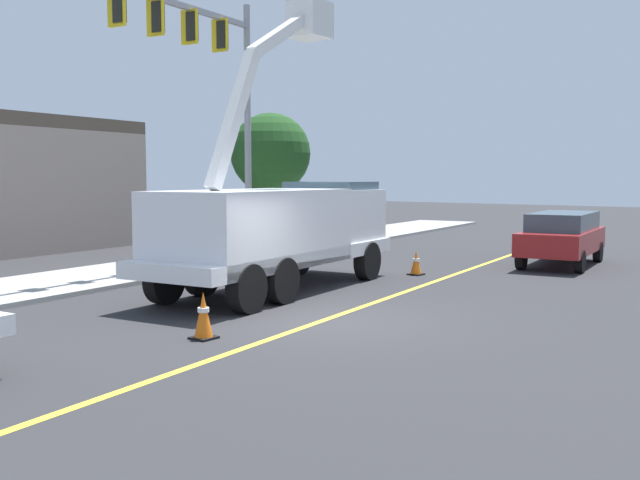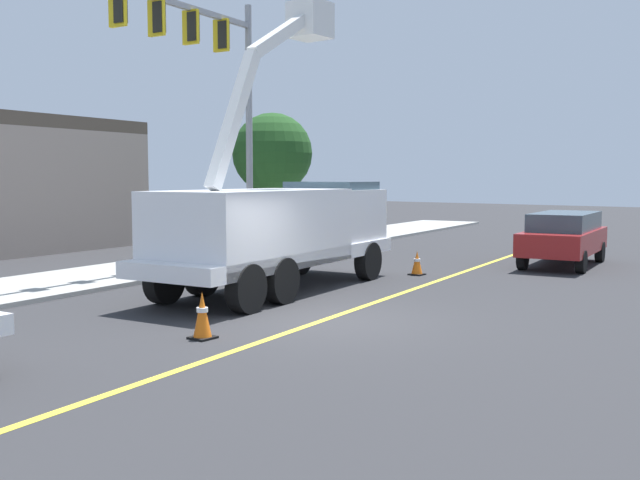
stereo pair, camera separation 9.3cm
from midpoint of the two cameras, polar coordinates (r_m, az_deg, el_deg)
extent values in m
plane|color=#2D2D30|center=(14.27, 0.14, -6.39)|extent=(120.00, 120.00, 0.00)
cube|color=#9E9E99|center=(19.67, -21.35, -3.39)|extent=(59.98, 11.01, 0.12)
cube|color=yellow|center=(14.27, 0.14, -6.37)|extent=(49.63, 6.36, 0.01)
cube|color=white|center=(17.81, -3.69, -1.18)|extent=(8.45, 3.50, 0.36)
cube|color=white|center=(19.98, 0.46, 1.72)|extent=(2.90, 2.66, 1.60)
cube|color=#384C56|center=(20.12, 0.75, 3.74)|extent=(2.05, 2.31, 0.64)
cube|color=white|center=(16.94, -5.55, 0.93)|extent=(5.52, 3.13, 1.80)
cube|color=white|center=(16.32, -7.07, 9.52)|extent=(1.73, 0.41, 3.20)
cube|color=white|center=(18.13, -3.13, 16.10)|extent=(2.52, 0.48, 1.55)
cube|color=white|center=(19.19, -0.98, 17.03)|extent=(0.90, 0.90, 0.90)
cylinder|color=black|center=(20.86, -1.90, -1.31)|extent=(1.07, 0.47, 1.04)
cylinder|color=black|center=(19.77, 3.65, -1.67)|extent=(1.07, 0.47, 1.04)
cylinder|color=black|center=(17.34, -9.50, -2.67)|extent=(1.07, 0.47, 1.04)
cylinder|color=black|center=(16.02, -3.25, -3.25)|extent=(1.07, 0.47, 1.04)
cylinder|color=black|center=(16.36, -12.42, -3.18)|extent=(1.07, 0.47, 1.04)
cylinder|color=black|center=(14.95, -6.01, -3.86)|extent=(1.07, 0.47, 1.04)
cube|color=maroon|center=(24.11, 18.53, -0.07)|extent=(5.00, 2.48, 0.70)
cube|color=#384C56|center=(24.21, 18.64, 1.37)|extent=(3.64, 2.09, 0.60)
cylinder|color=black|center=(22.40, 19.81, -1.63)|extent=(0.70, 0.32, 0.68)
cylinder|color=black|center=(22.76, 15.57, -1.42)|extent=(0.70, 0.32, 0.68)
cylinder|color=black|center=(25.60, 21.10, -0.87)|extent=(0.70, 0.32, 0.68)
cylinder|color=black|center=(25.92, 17.37, -0.70)|extent=(0.70, 0.32, 0.68)
cube|color=black|center=(12.84, -9.42, -7.66)|extent=(0.40, 0.40, 0.04)
cone|color=orange|center=(12.75, -9.44, -5.84)|extent=(0.32, 0.32, 0.79)
cylinder|color=white|center=(12.74, -9.45, -5.49)|extent=(0.20, 0.20, 0.08)
cube|color=black|center=(20.93, 7.49, -2.71)|extent=(0.40, 0.40, 0.04)
cone|color=orange|center=(20.89, 7.51, -1.76)|extent=(0.32, 0.32, 0.66)
cylinder|color=white|center=(20.88, 7.51, -1.58)|extent=(0.20, 0.20, 0.08)
cylinder|color=gray|center=(24.41, -5.86, 8.32)|extent=(0.22, 0.22, 8.47)
cube|color=gray|center=(22.36, -11.10, 17.80)|extent=(6.51, 0.97, 0.16)
cube|color=gold|center=(23.62, -8.07, 15.79)|extent=(0.19, 0.57, 1.00)
cube|color=black|center=(23.56, -7.87, 15.82)|extent=(0.24, 0.34, 0.84)
cube|color=gold|center=(22.52, -10.44, 16.29)|extent=(0.19, 0.57, 1.00)
cube|color=black|center=(22.45, -10.24, 16.33)|extent=(0.24, 0.34, 0.84)
cube|color=gold|center=(21.45, -13.06, 16.82)|extent=(0.19, 0.57, 1.00)
cube|color=black|center=(21.38, -12.86, 16.86)|extent=(0.24, 0.34, 0.84)
cube|color=gold|center=(20.43, -15.97, 17.36)|extent=(0.19, 0.57, 1.00)
cube|color=black|center=(20.36, -15.77, 17.41)|extent=(0.24, 0.34, 0.84)
cylinder|color=brown|center=(28.58, -4.00, 2.01)|extent=(0.32, 0.32, 2.65)
sphere|color=#1E471C|center=(28.56, -4.03, 6.89)|extent=(3.17, 3.17, 3.17)
camera|label=1|loc=(0.05, -90.16, -0.01)|focal=40.32mm
camera|label=2|loc=(0.05, 89.84, 0.01)|focal=40.32mm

